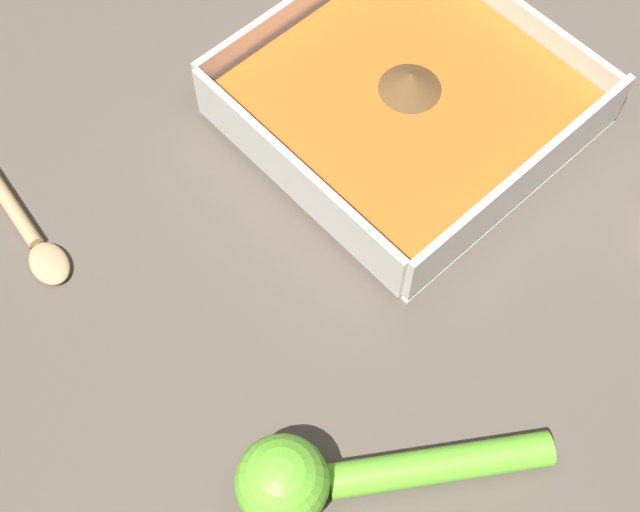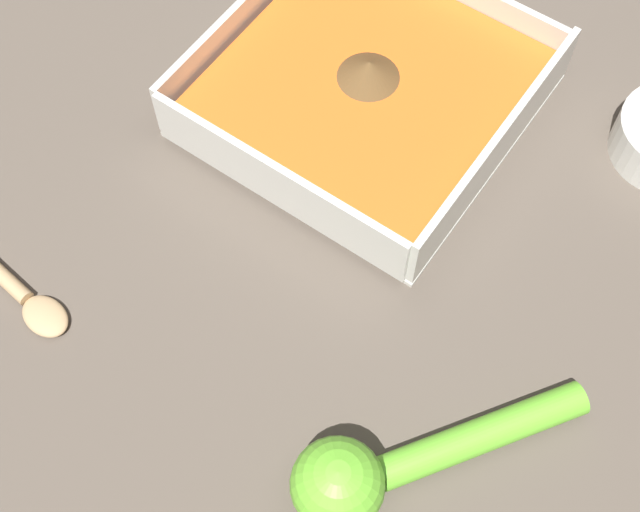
{
  "view_description": "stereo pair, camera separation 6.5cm",
  "coord_description": "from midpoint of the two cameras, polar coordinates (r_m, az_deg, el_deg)",
  "views": [
    {
      "loc": [
        -0.36,
        -0.26,
        0.6
      ],
      "look_at": [
        -0.15,
        -0.03,
        0.03
      ],
      "focal_mm": 50.0,
      "sensor_mm": 36.0,
      "label": 1
    },
    {
      "loc": [
        -0.4,
        -0.21,
        0.6
      ],
      "look_at": [
        -0.15,
        -0.03,
        0.03
      ],
      "focal_mm": 50.0,
      "sensor_mm": 36.0,
      "label": 2
    }
  ],
  "objects": [
    {
      "name": "square_dish",
      "position": [
        0.74,
        0.34,
        10.16
      ],
      "size": [
        0.24,
        0.24,
        0.06
      ],
      "color": "silver",
      "rests_on": "ground_plane"
    },
    {
      "name": "lemon_squeezer",
      "position": [
        0.59,
        0.55,
        -13.9
      ],
      "size": [
        0.19,
        0.14,
        0.06
      ],
      "rotation": [
        0.0,
        0.0,
        2.55
      ],
      "color": "#6BC633",
      "rests_on": "ground_plane"
    },
    {
      "name": "ground_plane",
      "position": [
        0.75,
        2.1,
        8.5
      ],
      "size": [
        4.0,
        4.0,
        0.0
      ],
      "primitive_type": "plane",
      "color": "brown"
    }
  ]
}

